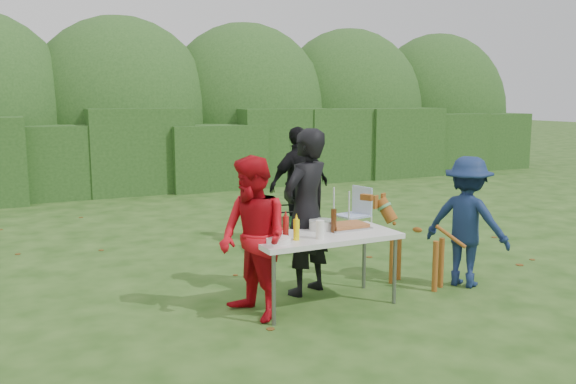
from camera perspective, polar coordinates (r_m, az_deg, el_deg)
name	(u,v)px	position (r m, az deg, el deg)	size (l,w,h in m)	color
ground	(316,299)	(6.47, 2.65, -10.01)	(80.00, 80.00, 0.00)	#1E4211
hedge_row	(139,154)	(13.73, -13.80, 3.49)	(22.00, 1.40, 1.70)	#23471C
shrub_backdrop	(122,117)	(15.24, -15.25, 6.78)	(20.00, 2.60, 3.20)	#3D6628
folding_table	(323,239)	(6.12, 3.32, -4.44)	(1.50, 0.70, 0.74)	silver
person_cook	(306,212)	(6.46, 1.70, -1.88)	(0.65, 0.42, 1.78)	black
person_red_jacket	(253,238)	(5.76, -3.26, -4.36)	(0.76, 0.59, 1.56)	red
person_black_puffy	(299,185)	(8.72, 1.06, 0.63)	(0.98, 0.41, 1.68)	black
child	(467,222)	(7.05, 16.41, -2.68)	(0.94, 0.54, 1.45)	#13244C
dog	(417,243)	(6.95, 11.97, -4.71)	(1.02, 0.41, 0.97)	brown
camping_chair	(287,217)	(8.26, -0.12, -2.37)	(0.60, 0.60, 0.96)	#113919
lawn_chair	(352,213)	(9.06, 6.04, -1.98)	(0.46, 0.46, 0.78)	#5B7DCC
food_tray	(347,228)	(6.38, 5.54, -3.34)	(0.45, 0.30, 0.02)	#B7B7BA
focaccia_bread	(347,225)	(6.37, 5.55, -3.09)	(0.40, 0.26, 0.04)	#AD6434
mustard_bottle	(296,230)	(5.83, 0.79, -3.56)	(0.06, 0.06, 0.20)	yellow
ketchup_bottle	(286,228)	(5.88, -0.22, -3.35)	(0.06, 0.06, 0.22)	#B11E1B
beer_bottle	(334,221)	(6.17, 4.30, -2.69)	(0.06, 0.06, 0.24)	#47230F
paper_towel_roll	(269,224)	(5.93, -1.82, -3.05)	(0.12, 0.12, 0.26)	white
cup_stack	(320,230)	(5.89, 3.02, -3.53)	(0.08, 0.08, 0.18)	white
pasta_bowl	(322,225)	(6.30, 3.16, -3.08)	(0.26, 0.26, 0.10)	silver
plate_stack	(278,240)	(5.75, -0.92, -4.51)	(0.24, 0.24, 0.05)	white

